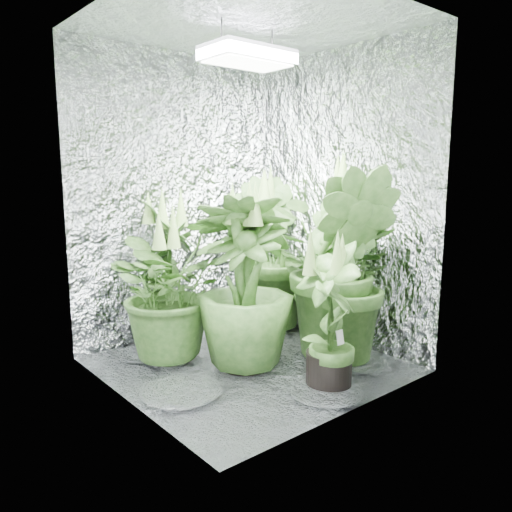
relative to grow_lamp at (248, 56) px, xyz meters
The scene contains 13 objects.
ground 1.83m from the grow_lamp, ahead, with size 1.60×1.60×0.00m, color silver.
walls 0.83m from the grow_lamp, ahead, with size 1.62×1.62×2.00m.
ceiling 0.17m from the grow_lamp, ahead, with size 1.60×1.60×0.01m, color silver.
grow_lamp is the anchor object (origin of this frame).
plant_a 1.46m from the grow_lamp, 129.24° to the left, with size 0.95×0.95×0.97m.
plant_b 1.49m from the grow_lamp, 105.34° to the left, with size 0.67×0.67×1.08m.
plant_c 1.46m from the grow_lamp, 39.54° to the left, with size 0.75×0.75×1.22m.
plant_d 1.30m from the grow_lamp, 156.26° to the right, with size 0.80×0.80×1.14m.
plant_e 1.47m from the grow_lamp, 11.59° to the right, with size 1.05×1.05×1.06m.
plant_f 1.54m from the grow_lamp, 80.00° to the right, with size 0.52×0.52×0.88m.
plant_g 1.35m from the grow_lamp, 33.84° to the right, with size 0.91×0.91×1.30m.
circulation_fan 1.89m from the grow_lamp, 44.88° to the left, with size 0.17×0.28×0.33m.
plant_label 1.65m from the grow_lamp, 75.54° to the right, with size 0.05×0.01×0.08m, color white.
Camera 1 is at (-1.85, -2.29, 1.19)m, focal length 35.00 mm.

